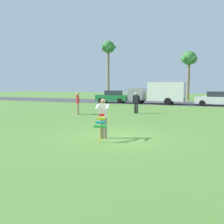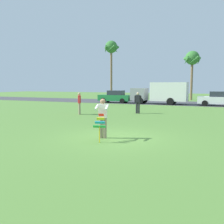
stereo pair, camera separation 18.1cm
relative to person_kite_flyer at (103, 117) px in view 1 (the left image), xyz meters
The scene contains 11 objects.
ground_plane 1.12m from the person_kite_flyer, 33.62° to the left, with size 120.00×120.00×0.00m, color #568438.
road_strip 22.54m from the person_kite_flyer, 88.76° to the left, with size 120.00×8.00×0.01m, color #424247.
person_kite_flyer is the anchor object (origin of this frame).
kite_held 0.72m from the person_kite_flyer, 73.32° to the right, with size 0.54×0.71×1.13m.
parked_car_green 21.64m from the person_kite_flyer, 111.60° to the left, with size 4.26×1.96×1.60m.
parked_truck_grey_van 20.20m from the person_kite_flyer, 95.13° to the left, with size 6.73×2.20×2.62m.
parked_car_white 20.59m from the person_kite_flyer, 77.69° to the left, with size 4.26×1.95×1.60m.
palm_tree_left_near 33.57m from the person_kite_flyer, 113.25° to the left, with size 2.58×2.71×9.85m.
palm_tree_right_near 30.66m from the person_kite_flyer, 89.15° to the left, with size 2.58×2.71×7.44m.
person_walker_near 9.79m from the person_kite_flyer, 98.89° to the left, with size 0.57×0.25×1.73m.
person_walker_far 9.03m from the person_kite_flyer, 127.62° to the left, with size 0.39×0.49×1.73m.
Camera 1 is at (4.03, -10.03, 2.33)m, focal length 39.79 mm.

